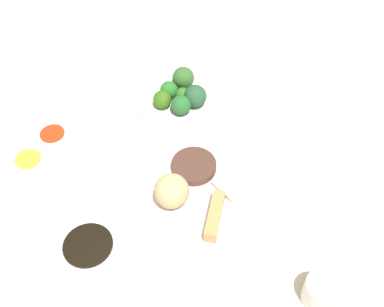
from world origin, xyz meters
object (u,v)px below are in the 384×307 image
at_px(broccoli_plate, 184,100).
at_px(sauce_ramekin_hot_mustard, 29,163).
at_px(teacup, 321,292).
at_px(sauce_ramekin_sweet_and_sour, 53,137).
at_px(main_plate, 204,195).
at_px(soy_sauce_bowl, 90,250).

distance_m(broccoli_plate, sauce_ramekin_hot_mustard, 0.39).
xyz_separation_m(broccoli_plate, teacup, (-0.55, 0.10, 0.02)).
bearing_deg(sauce_ramekin_sweet_and_sour, main_plate, -151.45).
relative_size(main_plate, soy_sauce_bowl, 2.30).
bearing_deg(broccoli_plate, main_plate, 152.34).
relative_size(main_plate, sauce_ramekin_hot_mustard, 3.82).
bearing_deg(sauce_ramekin_hot_mustard, main_plate, -139.04).
bearing_deg(main_plate, broccoli_plate, -27.66).
bearing_deg(teacup, sauce_ramekin_sweet_and_sour, 18.69).
height_order(sauce_ramekin_sweet_and_sour, sauce_ramekin_hot_mustard, same).
xyz_separation_m(main_plate, broccoli_plate, (0.26, -0.13, -0.00)).
relative_size(broccoli_plate, sauce_ramekin_sweet_and_sour, 3.51).
relative_size(main_plate, sauce_ramekin_sweet_and_sour, 3.82).
bearing_deg(main_plate, soy_sauce_bowl, 85.19).
bearing_deg(broccoli_plate, teacup, 169.38).
distance_m(main_plate, soy_sauce_bowl, 0.25).
height_order(main_plate, sauce_ramekin_sweet_and_sour, sauce_ramekin_sweet_and_sour).
bearing_deg(broccoli_plate, sauce_ramekin_hot_mustard, 84.61).
bearing_deg(soy_sauce_bowl, main_plate, -94.81).
height_order(broccoli_plate, sauce_ramekin_sweet_and_sour, sauce_ramekin_sweet_and_sour).
bearing_deg(sauce_ramekin_hot_mustard, teacup, -154.03).
xyz_separation_m(sauce_ramekin_sweet_and_sour, sauce_ramekin_hot_mustard, (-0.04, 0.07, 0.00)).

